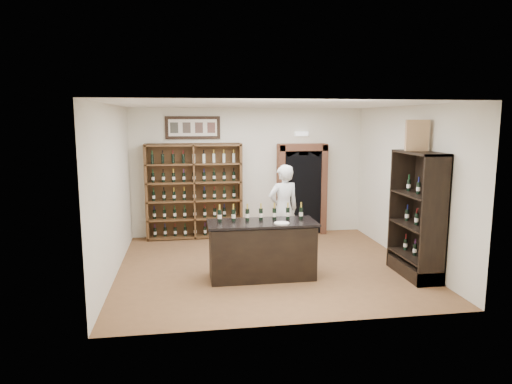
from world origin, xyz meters
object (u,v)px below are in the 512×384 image
at_px(wine_shelf, 194,191).
at_px(wine_crate, 417,135).
at_px(counter_bottle_0, 220,216).
at_px(tasting_counter, 262,250).
at_px(side_cabinet, 418,234).
at_px(shopkeeper, 283,209).

bearing_deg(wine_shelf, wine_crate, -38.69).
xyz_separation_m(wine_shelf, counter_bottle_0, (0.38, -2.81, 0.01)).
height_order(wine_shelf, counter_bottle_0, wine_shelf).
xyz_separation_m(tasting_counter, side_cabinet, (2.72, -0.30, 0.26)).
bearing_deg(side_cabinet, counter_bottle_0, 173.05).
distance_m(tasting_counter, side_cabinet, 2.75).
relative_size(tasting_counter, side_cabinet, 0.85).
xyz_separation_m(counter_bottle_0, side_cabinet, (3.44, -0.42, -0.35)).
relative_size(wine_shelf, wine_crate, 4.09).
relative_size(wine_shelf, shopkeeper, 1.20).
height_order(counter_bottle_0, shopkeeper, shopkeeper).
bearing_deg(shopkeeper, counter_bottle_0, 28.57).
distance_m(wine_shelf, tasting_counter, 3.19).
bearing_deg(tasting_counter, shopkeeper, 64.22).
xyz_separation_m(wine_shelf, tasting_counter, (1.10, -2.93, -0.61)).
relative_size(wine_shelf, counter_bottle_0, 7.33).
distance_m(counter_bottle_0, shopkeeper, 1.91).
height_order(side_cabinet, shopkeeper, side_cabinet).
bearing_deg(tasting_counter, wine_crate, -2.45).
relative_size(side_cabinet, shopkeeper, 1.20).
distance_m(wine_shelf, side_cabinet, 5.02).
xyz_separation_m(counter_bottle_0, shopkeeper, (1.40, 1.29, -0.19)).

